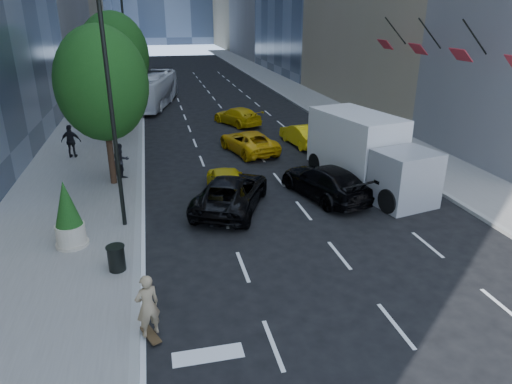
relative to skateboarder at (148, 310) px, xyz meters
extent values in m
plane|color=black|center=(5.60, 3.00, -0.89)|extent=(160.00, 160.00, 0.00)
cube|color=slate|center=(-3.40, 33.00, -0.82)|extent=(6.00, 120.00, 0.15)
cube|color=slate|center=(15.60, 33.00, -0.82)|extent=(4.00, 120.00, 0.15)
cylinder|color=black|center=(-0.90, 7.00, 4.26)|extent=(0.16, 0.16, 10.00)
cylinder|color=black|center=(-0.90, 25.00, 4.26)|extent=(0.16, 0.16, 10.00)
cylinder|color=black|center=(-1.60, 12.00, 0.83)|extent=(0.30, 0.30, 3.15)
ellipsoid|color=black|center=(-1.60, 12.00, 4.09)|extent=(4.20, 4.20, 5.25)
cylinder|color=black|center=(-1.60, 22.00, 0.95)|extent=(0.30, 0.30, 3.38)
ellipsoid|color=black|center=(-1.60, 22.00, 4.43)|extent=(4.50, 4.50, 5.62)
cylinder|color=black|center=(-1.60, 35.00, 0.72)|extent=(0.30, 0.30, 2.93)
ellipsoid|color=black|center=(-1.60, 35.00, 3.74)|extent=(3.90, 3.90, 4.88)
cylinder|color=black|center=(-0.80, 43.00, 1.86)|extent=(0.14, 0.14, 5.20)
imported|color=black|center=(-0.80, 43.00, 3.46)|extent=(2.48, 0.53, 1.00)
cylinder|color=black|center=(16.75, 11.00, 5.96)|extent=(1.75, 0.08, 1.75)
cube|color=#B32936|center=(16.10, 11.00, 5.11)|extent=(0.64, 1.30, 0.64)
cylinder|color=black|center=(16.75, 15.00, 5.96)|extent=(1.75, 0.08, 1.75)
cube|color=#B32936|center=(16.10, 15.00, 5.11)|extent=(0.64, 1.30, 0.64)
cylinder|color=black|center=(16.75, 19.00, 5.96)|extent=(1.75, 0.08, 1.75)
cube|color=#B32936|center=(16.10, 19.00, 5.11)|extent=(0.64, 1.30, 0.64)
imported|color=#8B7656|center=(0.00, 0.00, 0.00)|extent=(0.77, 0.65, 1.78)
imported|color=black|center=(3.60, 8.00, -0.15)|extent=(4.47, 5.90, 1.49)
imported|color=black|center=(8.03, 8.31, -0.14)|extent=(3.41, 5.56, 1.51)
imported|color=#D8BB0B|center=(3.60, 9.50, -0.19)|extent=(2.00, 4.26, 1.41)
imported|color=yellow|center=(9.80, 17.00, -0.21)|extent=(1.96, 4.27, 1.36)
imported|color=#D7A00B|center=(6.10, 16.14, -0.22)|extent=(3.34, 5.20, 1.33)
imported|color=gold|center=(6.80, 23.50, -0.23)|extent=(3.58, 4.89, 1.32)
imported|color=white|center=(0.80, 32.27, 0.56)|extent=(4.81, 10.74, 2.91)
cube|color=silver|center=(10.33, 10.21, 1.09)|extent=(3.55, 5.36, 2.89)
cube|color=gray|center=(11.10, 6.66, 0.34)|extent=(2.86, 2.61, 2.46)
cylinder|color=black|center=(10.09, 6.00, -0.36)|extent=(0.59, 1.13, 1.07)
cylinder|color=black|center=(12.29, 6.47, -0.36)|extent=(0.59, 1.13, 1.07)
cylinder|color=black|center=(8.87, 11.65, -0.36)|extent=(0.59, 1.13, 1.07)
cylinder|color=black|center=(11.06, 12.12, -0.36)|extent=(0.59, 1.13, 1.07)
imported|color=black|center=(-1.20, 12.53, 0.18)|extent=(1.13, 1.08, 1.83)
imported|color=black|center=(-4.16, 16.97, 0.21)|extent=(1.19, 0.67, 1.91)
cylinder|color=black|center=(-1.00, 3.49, -0.33)|extent=(0.55, 0.55, 0.83)
cylinder|color=#BEB49E|center=(-2.69, 5.62, -0.33)|extent=(1.04, 1.04, 0.83)
cone|color=black|center=(-2.69, 5.62, 0.91)|extent=(0.93, 0.93, 1.66)
camera|label=1|loc=(0.53, -10.20, 7.19)|focal=32.00mm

